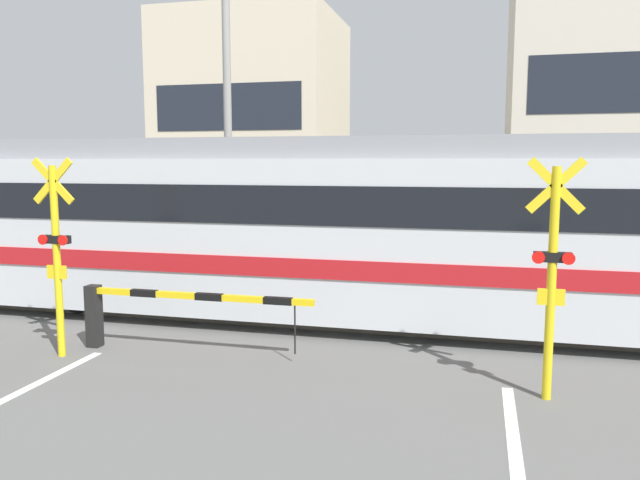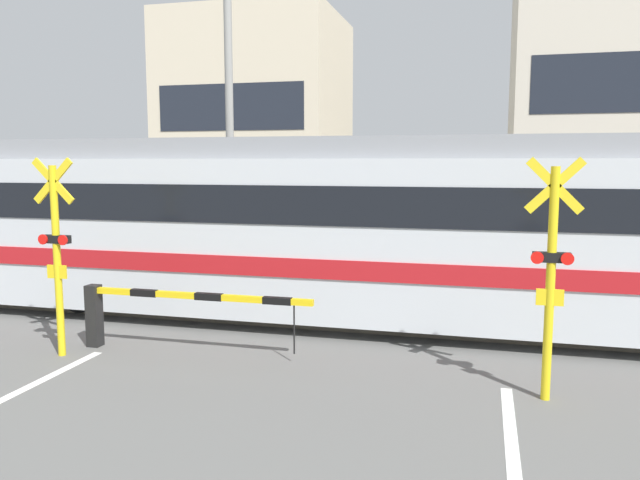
# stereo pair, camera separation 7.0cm
# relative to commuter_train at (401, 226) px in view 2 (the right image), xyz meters

# --- Properties ---
(rail_track_near) EXTENTS (50.00, 0.10, 0.08)m
(rail_track_near) POSITION_rel_commuter_train_xyz_m (-1.24, -0.72, -1.74)
(rail_track_near) COLOR #6B6051
(rail_track_near) RESTS_ON ground_plane
(rail_track_far) EXTENTS (50.00, 0.10, 0.08)m
(rail_track_far) POSITION_rel_commuter_train_xyz_m (-1.24, 0.72, -1.74)
(rail_track_far) COLOR #6B6051
(rail_track_far) RESTS_ON ground_plane
(commuter_train) EXTENTS (19.74, 2.75, 3.32)m
(commuter_train) POSITION_rel_commuter_train_xyz_m (0.00, 0.00, 0.00)
(commuter_train) COLOR silver
(commuter_train) RESTS_ON ground_plane
(crossing_barrier_near) EXTENTS (3.69, 0.20, 0.98)m
(crossing_barrier_near) POSITION_rel_commuter_train_xyz_m (-3.52, -2.56, -1.07)
(crossing_barrier_near) COLOR black
(crossing_barrier_near) RESTS_ON ground_plane
(crossing_barrier_far) EXTENTS (3.69, 0.20, 0.98)m
(crossing_barrier_far) POSITION_rel_commuter_train_xyz_m (1.03, 2.78, -1.07)
(crossing_barrier_far) COLOR black
(crossing_barrier_far) RESTS_ON ground_plane
(crossing_signal_left) EXTENTS (0.68, 0.15, 2.97)m
(crossing_signal_left) POSITION_rel_commuter_train_xyz_m (-4.70, -3.11, -0.14)
(crossing_signal_left) COLOR yellow
(crossing_signal_left) RESTS_ON ground_plane
(crossing_signal_right) EXTENTS (0.68, 0.15, 2.97)m
(crossing_signal_right) POSITION_rel_commuter_train_xyz_m (2.21, -3.11, -0.14)
(crossing_signal_right) COLOR yellow
(crossing_signal_right) RESTS_ON ground_plane
(pedestrian) EXTENTS (0.38, 0.22, 1.56)m
(pedestrian) POSITION_rel_commuter_train_xyz_m (-1.82, 4.81, -0.88)
(pedestrian) COLOR #23232D
(pedestrian) RESTS_ON ground_plane
(building_left_of_street) EXTENTS (7.35, 6.42, 9.22)m
(building_left_of_street) POSITION_rel_commuter_train_xyz_m (-8.52, 15.83, 2.84)
(building_left_of_street) COLOR beige
(building_left_of_street) RESTS_ON ground_plane
(building_right_of_street) EXTENTS (6.34, 6.42, 10.16)m
(building_right_of_street) POSITION_rel_commuter_train_xyz_m (5.53, 15.83, 3.30)
(building_right_of_street) COLOR beige
(building_right_of_street) RESTS_ON ground_plane
(utility_pole_streetside) EXTENTS (0.22, 0.22, 7.59)m
(utility_pole_streetside) POSITION_rel_commuter_train_xyz_m (-5.45, 5.28, 2.02)
(utility_pole_streetside) COLOR gray
(utility_pole_streetside) RESTS_ON ground_plane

